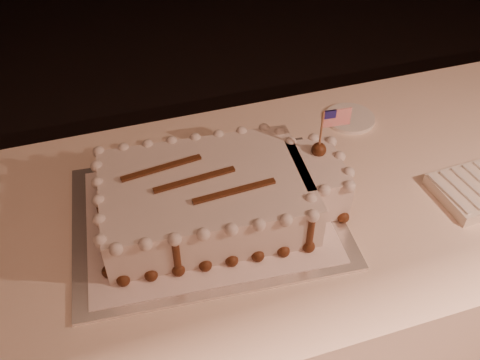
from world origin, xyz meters
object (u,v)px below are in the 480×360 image
object	(u,v)px
cake_board	(207,216)
side_plate	(350,118)
sheet_cake	(220,195)
banquet_table	(286,289)

from	to	relation	value
cake_board	side_plate	xyz separation A→B (m)	(0.48, 0.24, 0.00)
cake_board	sheet_cake	world-z (taller)	sheet_cake
banquet_table	cake_board	xyz separation A→B (m)	(-0.22, -0.00, 0.38)
banquet_table	sheet_cake	xyz separation A→B (m)	(-0.19, -0.01, 0.44)
sheet_cake	cake_board	bearing A→B (deg)	175.33
cake_board	side_plate	world-z (taller)	side_plate
cake_board	side_plate	distance (m)	0.54
cake_board	sheet_cake	xyz separation A→B (m)	(0.03, -0.00, 0.06)
cake_board	sheet_cake	bearing A→B (deg)	0.17
banquet_table	cake_board	bearing A→B (deg)	-179.23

